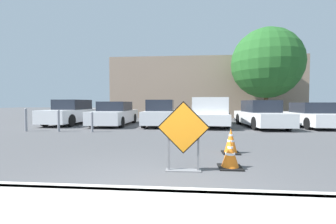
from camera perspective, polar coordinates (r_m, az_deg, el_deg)
name	(u,v)px	position (r m, az deg, el deg)	size (l,w,h in m)	color
ground_plane	(178,126)	(13.15, 2.54, -3.52)	(96.00, 96.00, 0.00)	#4C4C4F
curb_lip	(148,194)	(3.37, -5.07, -19.94)	(24.54, 0.20, 0.14)	beige
road_closed_sign	(183,134)	(4.40, 3.93, -5.53)	(1.03, 0.20, 1.38)	black
traffic_cone_nearest	(230,154)	(4.88, 15.51, -10.34)	(0.48, 0.48, 0.58)	black
traffic_cone_second	(231,141)	(6.26, 15.66, -7.16)	(0.45, 0.45, 0.67)	black
parked_car_nearest	(72,113)	(15.31, -23.17, -0.20)	(1.95, 4.73, 1.54)	silver
parked_car_second	(115,114)	(14.04, -13.32, -0.53)	(1.88, 4.65, 1.42)	silver
parked_car_third	(160,114)	(13.25, -1.92, -0.46)	(1.82, 4.15, 1.52)	silver
pickup_truck	(209,113)	(13.11, 10.27, -0.33)	(2.23, 5.19, 1.63)	silver
parked_car_fourth	(261,115)	(13.46, 22.45, -0.66)	(1.98, 4.70, 1.48)	white
parked_car_fifth	(311,116)	(14.78, 32.64, -0.80)	(1.88, 4.23, 1.36)	white
bollard_nearest	(92,121)	(10.89, -18.73, -2.27)	(0.12, 0.12, 0.93)	gray
bollard_second	(59,120)	(11.63, -26.04, -1.87)	(0.12, 0.12, 1.02)	gray
bollard_third	(26,119)	(12.53, -32.39, -1.54)	(0.12, 0.12, 1.09)	gray
building_facade_backdrop	(204,89)	(22.46, 9.03, 5.88)	(17.25, 5.00, 5.47)	gray
street_tree_behind_lot	(267,63)	(18.82, 23.76, 11.23)	(5.24, 5.24, 6.94)	#513823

